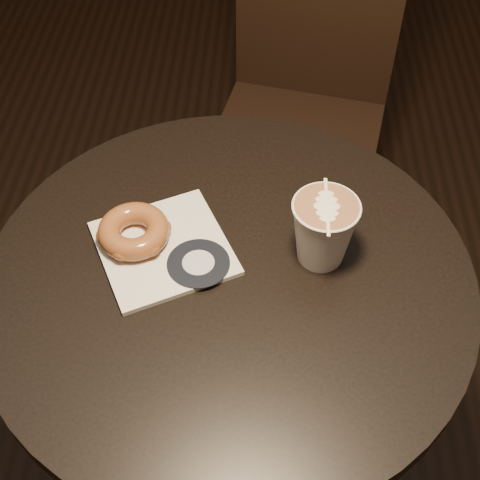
{
  "coord_description": "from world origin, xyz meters",
  "views": [
    {
      "loc": [
        0.04,
        -0.58,
        1.5
      ],
      "look_at": [
        0.01,
        0.03,
        0.79
      ],
      "focal_mm": 50.0,
      "sensor_mm": 36.0,
      "label": 1
    }
  ],
  "objects_px": {
    "cafe_table": "(230,347)",
    "pastry_bag": "(164,248)",
    "latte_cup": "(323,232)",
    "chair": "(307,79)",
    "doughnut": "(134,231)"
  },
  "relations": [
    {
      "from": "cafe_table",
      "to": "chair",
      "type": "bearing_deg",
      "value": 79.3
    },
    {
      "from": "cafe_table",
      "to": "pastry_bag",
      "type": "bearing_deg",
      "value": 159.44
    },
    {
      "from": "pastry_bag",
      "to": "doughnut",
      "type": "relative_size",
      "value": 1.7
    },
    {
      "from": "cafe_table",
      "to": "chair",
      "type": "xyz_separation_m",
      "value": [
        0.14,
        0.75,
        -0.01
      ]
    },
    {
      "from": "cafe_table",
      "to": "latte_cup",
      "type": "height_order",
      "value": "latte_cup"
    },
    {
      "from": "cafe_table",
      "to": "latte_cup",
      "type": "relative_size",
      "value": 7.19
    },
    {
      "from": "cafe_table",
      "to": "pastry_bag",
      "type": "xyz_separation_m",
      "value": [
        -0.1,
        0.04,
        0.2
      ]
    },
    {
      "from": "chair",
      "to": "latte_cup",
      "type": "xyz_separation_m",
      "value": [
        -0.01,
        -0.72,
        0.26
      ]
    },
    {
      "from": "pastry_bag",
      "to": "latte_cup",
      "type": "bearing_deg",
      "value": -26.1
    },
    {
      "from": "pastry_bag",
      "to": "latte_cup",
      "type": "xyz_separation_m",
      "value": [
        0.23,
        -0.0,
        0.05
      ]
    },
    {
      "from": "chair",
      "to": "doughnut",
      "type": "height_order",
      "value": "chair"
    },
    {
      "from": "chair",
      "to": "pastry_bag",
      "type": "bearing_deg",
      "value": -96.3
    },
    {
      "from": "cafe_table",
      "to": "latte_cup",
      "type": "bearing_deg",
      "value": 15.38
    },
    {
      "from": "latte_cup",
      "to": "cafe_table",
      "type": "bearing_deg",
      "value": -164.62
    },
    {
      "from": "latte_cup",
      "to": "pastry_bag",
      "type": "bearing_deg",
      "value": 179.93
    }
  ]
}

